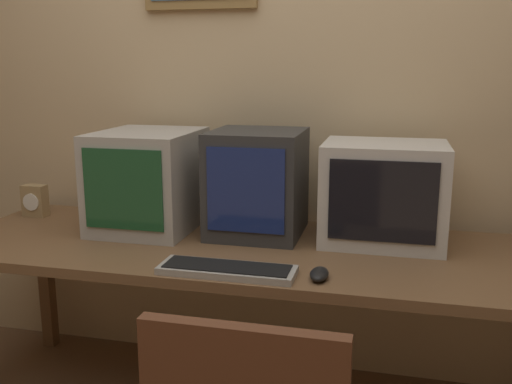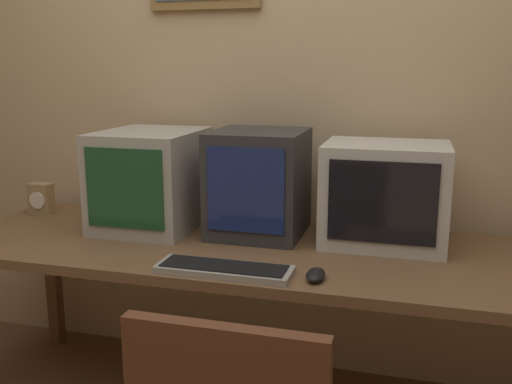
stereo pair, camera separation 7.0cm
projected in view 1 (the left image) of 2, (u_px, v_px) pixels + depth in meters
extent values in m
cube|color=#D1B284|center=(282.00, 77.00, 2.41)|extent=(8.00, 0.05, 2.60)
cube|color=brown|center=(256.00, 250.00, 2.10)|extent=(2.35, 0.77, 0.04)
cube|color=brown|center=(46.00, 281.00, 2.75)|extent=(0.06, 0.06, 0.67)
cube|color=#B7B2A8|center=(149.00, 180.00, 2.30)|extent=(0.38, 0.45, 0.39)
cube|color=#194C28|center=(123.00, 190.00, 2.08)|extent=(0.31, 0.01, 0.30)
cube|color=#333333|center=(257.00, 183.00, 2.21)|extent=(0.35, 0.36, 0.41)
cube|color=navy|center=(245.00, 191.00, 2.04)|extent=(0.29, 0.01, 0.31)
cube|color=beige|center=(383.00, 193.00, 2.11)|extent=(0.45, 0.35, 0.37)
cube|color=black|center=(382.00, 202.00, 1.94)|extent=(0.37, 0.01, 0.28)
cube|color=#A8A399|center=(227.00, 270.00, 1.82)|extent=(0.44, 0.14, 0.02)
cube|color=black|center=(227.00, 266.00, 1.81)|extent=(0.40, 0.11, 0.00)
ellipsoid|color=black|center=(319.00, 274.00, 1.77)|extent=(0.06, 0.11, 0.03)
cube|color=#A38456|center=(35.00, 201.00, 2.49)|extent=(0.10, 0.06, 0.14)
cylinder|color=white|center=(31.00, 202.00, 2.47)|extent=(0.07, 0.00, 0.07)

